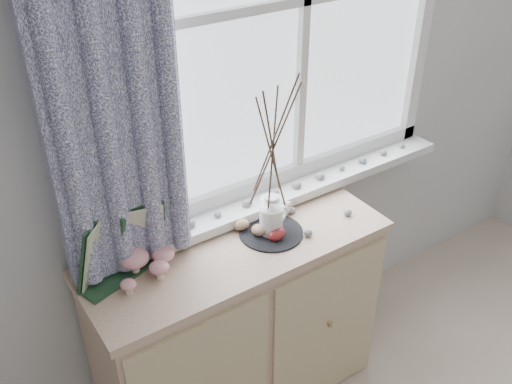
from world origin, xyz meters
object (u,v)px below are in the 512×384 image
(toadstool_cluster, at_px, (145,261))
(botanical_book, at_px, (123,248))
(sideboard, at_px, (240,326))
(twig_pitcher, at_px, (273,143))

(toadstool_cluster, bearing_deg, botanical_book, 165.78)
(sideboard, height_order, toadstool_cluster, toadstool_cluster)
(sideboard, height_order, botanical_book, botanical_book)
(botanical_book, relative_size, toadstool_cluster, 1.69)
(botanical_book, distance_m, twig_pitcher, 0.63)
(sideboard, bearing_deg, botanical_book, 171.19)
(sideboard, xyz_separation_m, botanical_book, (-0.42, 0.07, 0.56))
(botanical_book, xyz_separation_m, toadstool_cluster, (0.07, -0.02, -0.08))
(sideboard, height_order, twig_pitcher, twig_pitcher)
(sideboard, distance_m, twig_pitcher, 0.83)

